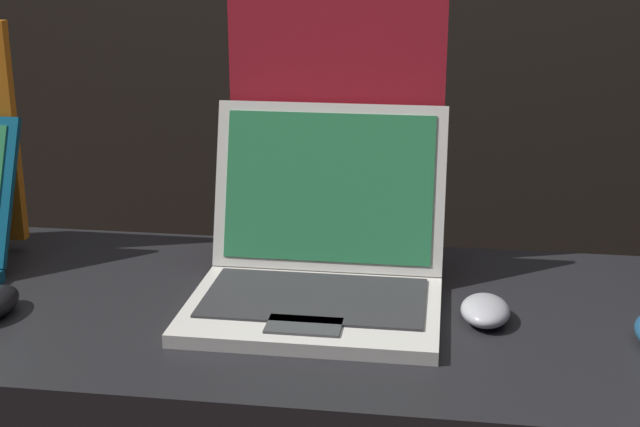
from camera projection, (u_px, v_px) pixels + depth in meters
The scene contains 3 objects.
laptop_middle at pixel (319, 259), 1.37m from camera, with size 0.38×0.36×0.28m.
mouse_middle at pixel (485, 310), 1.30m from camera, with size 0.07×0.11×0.03m.
promo_stand_middle at pixel (336, 133), 1.51m from camera, with size 0.36×0.07×0.46m.
Camera 1 is at (0.17, -0.93, 1.43)m, focal length 50.00 mm.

